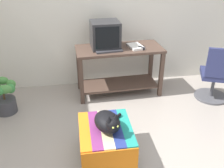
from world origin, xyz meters
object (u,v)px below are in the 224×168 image
at_px(tv_monitor, 105,35).
at_px(ottoman_with_blanket, 106,143).
at_px(desk, 119,63).
at_px(office_chair, 215,77).
at_px(cat, 108,122).
at_px(stapler, 142,48).
at_px(book, 135,46).
at_px(keyboard, 109,51).
at_px(potted_plant, 5,98).

height_order(tv_monitor, ottoman_with_blanket, tv_monitor).
relative_size(desk, office_chair, 1.53).
distance_m(cat, stapler, 1.59).
bearing_deg(book, stapler, -62.42).
xyz_separation_m(book, ottoman_with_blanket, (-0.66, -1.45, -0.59)).
xyz_separation_m(book, office_chair, (1.17, -0.43, -0.41)).
distance_m(keyboard, stapler, 0.50).
relative_size(keyboard, ottoman_with_blanket, 0.58).
distance_m(book, potted_plant, 2.07).
bearing_deg(office_chair, cat, 51.39).
bearing_deg(tv_monitor, book, -11.76).
bearing_deg(potted_plant, tv_monitor, 14.48).
relative_size(book, potted_plant, 0.52).
bearing_deg(ottoman_with_blanket, cat, -56.39).
relative_size(desk, tv_monitor, 3.08).
distance_m(tv_monitor, book, 0.50).
bearing_deg(stapler, cat, -150.70).
relative_size(cat, potted_plant, 0.78).
bearing_deg(book, potted_plant, 177.86).
xyz_separation_m(ottoman_with_blanket, office_chair, (1.83, 1.02, 0.18)).
bearing_deg(tv_monitor, ottoman_with_blanket, -100.17).
bearing_deg(office_chair, tv_monitor, 3.94).
bearing_deg(tv_monitor, keyboard, -82.79).
relative_size(keyboard, book, 1.35).
distance_m(tv_monitor, office_chair, 1.80).
distance_m(cat, potted_plant, 1.79).
height_order(cat, potted_plant, cat).
relative_size(tv_monitor, office_chair, 0.50).
bearing_deg(ottoman_with_blanket, office_chair, 29.25).
relative_size(keyboard, office_chair, 0.45).
bearing_deg(keyboard, potted_plant, -179.20).
bearing_deg(office_chair, keyboard, 9.67).
bearing_deg(cat, book, 49.97).
bearing_deg(cat, keyboard, 64.59).
xyz_separation_m(ottoman_with_blanket, cat, (0.02, -0.03, 0.31)).
bearing_deg(office_chair, book, 0.93).
distance_m(desk, keyboard, 0.35).
relative_size(desk, book, 4.60).
relative_size(potted_plant, stapler, 5.12).
xyz_separation_m(book, stapler, (0.07, -0.09, 0.00)).
distance_m(desk, tv_monitor, 0.50).
xyz_separation_m(desk, keyboard, (-0.18, -0.14, 0.26)).
distance_m(potted_plant, office_chair, 3.14).
bearing_deg(desk, ottoman_with_blanket, -108.21).
bearing_deg(book, desk, 161.57).
bearing_deg(stapler, tv_monitor, 129.20).
height_order(desk, book, book).
xyz_separation_m(book, potted_plant, (-1.97, -0.32, -0.55)).
bearing_deg(book, cat, -124.45).
bearing_deg(tv_monitor, cat, -99.19).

